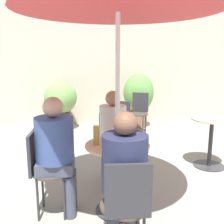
{
  "coord_description": "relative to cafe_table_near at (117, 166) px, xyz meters",
  "views": [
    {
      "loc": [
        -0.55,
        -2.24,
        1.58
      ],
      "look_at": [
        -0.16,
        0.63,
        0.98
      ],
      "focal_mm": 42.0,
      "sensor_mm": 36.0,
      "label": 1
    }
  ],
  "objects": [
    {
      "name": "ground_plane",
      "position": [
        0.16,
        -0.23,
        -0.5
      ],
      "size": [
        20.0,
        20.0,
        0.0
      ],
      "primitive_type": "plane",
      "color": "gray"
    },
    {
      "name": "storefront_wall",
      "position": [
        0.16,
        3.85,
        1.0
      ],
      "size": [
        10.0,
        0.06,
        3.0
      ],
      "color": "beige",
      "rests_on": "ground_plane"
    },
    {
      "name": "cafe_table_near",
      "position": [
        0.0,
        0.0,
        0.0
      ],
      "size": [
        0.65,
        0.65,
        0.73
      ],
      "color": "#2D2D33",
      "rests_on": "ground_plane"
    },
    {
      "name": "cafe_table_far",
      "position": [
        1.53,
        0.96,
        -0.02
      ],
      "size": [
        0.6,
        0.6,
        0.73
      ],
      "color": "#2D2D33",
      "rests_on": "ground_plane"
    },
    {
      "name": "bistro_chair_0",
      "position": [
        0.05,
        0.75,
        0.03
      ],
      "size": [
        0.39,
        0.4,
        0.88
      ],
      "rotation": [
        0.0,
        0.0,
        -0.06
      ],
      "color": "#42382D",
      "rests_on": "ground_plane"
    },
    {
      "name": "bistro_chair_1",
      "position": [
        -0.75,
        0.05,
        0.03
      ],
      "size": [
        0.4,
        0.39,
        0.88
      ],
      "rotation": [
        0.0,
        0.0,
        1.51
      ],
      "color": "#42382D",
      "rests_on": "ground_plane"
    },
    {
      "name": "bistro_chair_2",
      "position": [
        -0.05,
        -0.75,
        0.03
      ],
      "size": [
        0.39,
        0.4,
        0.88
      ],
      "rotation": [
        0.0,
        0.0,
        -3.21
      ],
      "color": "#42382D",
      "rests_on": "ground_plane"
    },
    {
      "name": "bistro_chair_3",
      "position": [
        0.89,
        2.71,
        0.03
      ],
      "size": [
        0.43,
        0.44,
        0.88
      ],
      "rotation": [
        0.0,
        0.0,
        5.83
      ],
      "color": "#42382D",
      "rests_on": "ground_plane"
    },
    {
      "name": "bistro_chair_4",
      "position": [
        0.36,
        1.87,
        0.03
      ],
      "size": [
        0.42,
        0.43,
        0.88
      ],
      "rotation": [
        0.0,
        0.0,
        2.79
      ],
      "color": "#42382D",
      "rests_on": "ground_plane"
    },
    {
      "name": "seated_person_0",
      "position": [
        0.04,
        0.6,
        0.21
      ],
      "size": [
        0.33,
        0.34,
        1.2
      ],
      "rotation": [
        0.0,
        0.0,
        -0.06
      ],
      "color": "#42475B",
      "rests_on": "ground_plane"
    },
    {
      "name": "seated_person_1",
      "position": [
        -0.6,
        0.04,
        0.22
      ],
      "size": [
        0.39,
        0.38,
        1.22
      ],
      "rotation": [
        0.0,
        0.0,
        1.51
      ],
      "color": "#42475B",
      "rests_on": "ground_plane"
    },
    {
      "name": "seated_person_2",
      "position": [
        -0.04,
        -0.6,
        0.21
      ],
      "size": [
        0.35,
        0.37,
        1.2
      ],
      "rotation": [
        0.0,
        0.0,
        3.08
      ],
      "color": "#42475B",
      "rests_on": "ground_plane"
    },
    {
      "name": "beer_glass_0",
      "position": [
        -0.21,
        0.03,
        0.33
      ],
      "size": [
        0.06,
        0.06,
        0.19
      ],
      "color": "#B28433",
      "rests_on": "cafe_table_near"
    },
    {
      "name": "beer_glass_1",
      "position": [
        0.09,
        -0.19,
        0.31
      ],
      "size": [
        0.07,
        0.07,
        0.15
      ],
      "color": "silver",
      "rests_on": "cafe_table_near"
    },
    {
      "name": "beer_glass_2",
      "position": [
        0.13,
        0.17,
        0.3
      ],
      "size": [
        0.06,
        0.06,
        0.15
      ],
      "color": "#B28433",
      "rests_on": "cafe_table_near"
    },
    {
      "name": "potted_plant_0",
      "position": [
        -0.74,
        3.32,
        0.13
      ],
      "size": [
        0.71,
        0.71,
        1.08
      ],
      "color": "#93664C",
      "rests_on": "ground_plane"
    },
    {
      "name": "potted_plant_1",
      "position": [
        1.01,
        3.32,
        0.22
      ],
      "size": [
        0.69,
        0.69,
        1.24
      ],
      "color": "#93664C",
      "rests_on": "ground_plane"
    }
  ]
}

